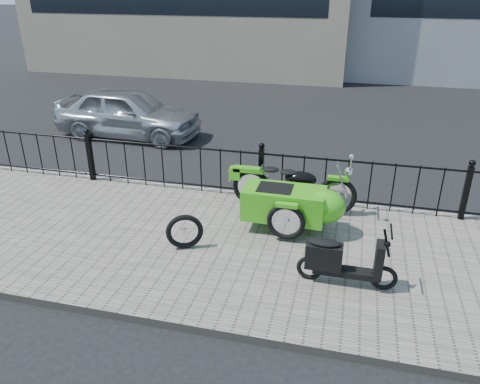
% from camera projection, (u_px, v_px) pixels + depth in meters
% --- Properties ---
extents(ground, '(120.00, 120.00, 0.00)m').
position_uv_depth(ground, '(244.00, 237.00, 7.70)').
color(ground, black).
rests_on(ground, ground).
extents(sidewalk, '(30.00, 3.80, 0.12)m').
position_uv_depth(sidewalk, '(237.00, 249.00, 7.24)').
color(sidewalk, '#666156').
rests_on(sidewalk, ground).
extents(curb, '(30.00, 0.10, 0.12)m').
position_uv_depth(curb, '(262.00, 197.00, 8.95)').
color(curb, gray).
rests_on(curb, ground).
extents(iron_fence, '(14.11, 0.11, 1.08)m').
position_uv_depth(iron_fence, '(261.00, 174.00, 8.60)').
color(iron_fence, black).
rests_on(iron_fence, sidewalk).
extents(motorcycle_sidecar, '(2.28, 1.48, 0.98)m').
position_uv_depth(motorcycle_sidecar, '(296.00, 200.00, 7.58)').
color(motorcycle_sidecar, black).
rests_on(motorcycle_sidecar, sidewalk).
extents(scooter, '(1.33, 0.39, 0.90)m').
position_uv_depth(scooter, '(340.00, 261.00, 6.19)').
color(scooter, black).
rests_on(scooter, sidewalk).
extents(spare_tire, '(0.55, 0.31, 0.57)m').
position_uv_depth(spare_tire, '(185.00, 232.00, 7.04)').
color(spare_tire, black).
rests_on(spare_tire, sidewalk).
extents(sedan_car, '(3.88, 1.69, 1.30)m').
position_uv_depth(sedan_car, '(128.00, 113.00, 12.27)').
color(sedan_car, '#B8BBC0').
rests_on(sedan_car, ground).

